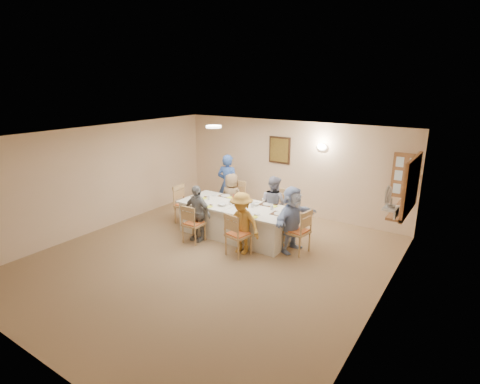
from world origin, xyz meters
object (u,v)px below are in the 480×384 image
Objects in this scene: chair_front_right at (238,234)px; condiment_ketchup at (234,199)px; diner_back_left at (232,198)px; diner_right_end at (292,219)px; diner_front_right at (242,223)px; diner_back_right at (273,205)px; dining_table at (236,220)px; chair_left_end at (186,204)px; caregiver at (228,185)px; desk_fan at (390,199)px; chair_back_right at (276,210)px; diner_front_left at (197,213)px; chair_right_end at (297,231)px; chair_front_left at (194,223)px; serving_hatch at (411,185)px; chair_back_left at (234,202)px.

condiment_ketchup is (-0.70, 0.84, 0.41)m from chair_front_right.
diner_back_left is 0.90× the size of diner_right_end.
diner_back_right is at bearing 90.61° from diner_front_right.
dining_table is 1.55m from chair_left_end.
chair_front_right reaches higher than dining_table.
desk_fan is at bearing 151.66° from caregiver.
diner_back_left reaches higher than chair_front_right.
diner_right_end is (0.82, -0.80, 0.20)m from chair_back_right.
chair_back_right reaches higher than chair_front_right.
chair_front_right is 2.29m from chair_left_end.
desk_fan reaches higher than dining_table.
chair_right_end is at bearing 19.19° from diner_front_left.
chair_front_left is 0.63× the size of diner_right_end.
diner_front_right is at bearing -110.25° from chair_left_end.
chair_left_end is at bearing 55.85° from caregiver.
chair_left_end is at bearing 180.00° from dining_table.
condiment_ketchup is at bearing 119.92° from caregiver.
serving_hatch is 3.46m from diner_front_right.
diner_right_end reaches higher than diner_front_left.
diner_right_end is at bearing 151.46° from diner_back_right.
chair_right_end is (2.15, -0.80, -0.03)m from chair_back_left.
diner_front_right is (0.00, -1.48, 0.15)m from chair_back_right.
condiment_ketchup reaches higher than dining_table.
diner_back_right is at bearing 176.32° from diner_back_left.
diner_back_right is 1.36m from diner_front_right.
diner_front_right is at bearing 121.38° from caregiver.
diner_back_left is at bearing -57.10° from chair_left_end.
diner_right_end is at bearing -151.56° from serving_hatch.
diner_front_right is (0.00, -1.36, -0.03)m from diner_back_right.
diner_front_right is 5.81× the size of condiment_ketchup.
chair_front_right is 1.50m from diner_back_right.
chair_right_end reaches higher than chair_front_right.
desk_fan is 4.15m from diner_back_left.
diner_back_right is at bearing -75.14° from chair_left_end.
desk_fan is 3.55m from dining_table.
caregiver is at bearing -78.98° from chair_front_left.
serving_hatch is at bearing 168.71° from caregiver.
diner_front_right reaches higher than chair_back_left.
dining_table is 0.50m from condiment_ketchup.
diner_back_right is at bearing 50.21° from diner_front_left.
dining_table is 1.46m from diner_right_end.
diner_right_end is at bearing 144.38° from caregiver.
dining_table is at bearing -92.69° from chair_left_end.
chair_front_right is at bearing 178.03° from chair_front_left.
diner_back_right is at bearing -131.01° from chair_front_left.
diner_right_end is at bearing 20.24° from diner_front_left.
chair_left_end is 2.26m from diner_front_right.
chair_front_right is 1.24m from chair_right_end.
chair_left_end is 4.28× the size of condiment_ketchup.
chair_front_right is at bearing 101.13° from diner_back_right.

